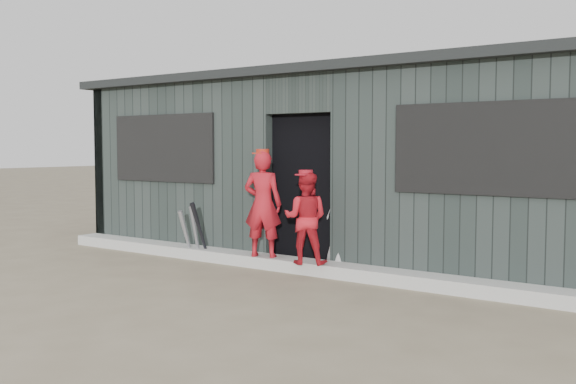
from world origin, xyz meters
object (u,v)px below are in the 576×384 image
Objects in this scene: player_red_left at (263,204)px; player_red_right at (306,218)px; player_grey_back at (345,221)px; dugout at (354,166)px; bat_left at (186,234)px; bat_mid at (195,233)px; bat_right at (200,231)px.

player_red_right is (0.73, -0.11, -0.12)m from player_red_left.
dugout is at bearing -65.62° from player_grey_back.
player_red_right is at bearing -1.68° from bat_left.
bat_mid is 0.11m from bat_right.
player_red_right is at bearing 152.85° from player_red_left.
bat_left is at bearing 11.43° from player_grey_back.
player_grey_back is at bearing -134.72° from player_red_right.
player_red_left is 0.75m from player_red_right.
bat_right is at bearing 12.68° from player_grey_back.
bat_left is 0.27m from bat_right.
bat_right is 1.81m from player_red_right.
dugout is (1.51, 1.79, 0.91)m from bat_mid.
player_red_right is 0.13× the size of dugout.
player_red_left is at bearing -101.22° from dugout.
player_red_left reaches higher than bat_right.
bat_right is 1.14m from player_red_left.
player_red_right reaches higher than bat_right.
bat_left is at bearing -22.75° from player_red_right.
bat_left is 0.16m from bat_mid.
bat_left is 0.63× the size of player_red_right.
player_red_right is (1.89, -0.09, 0.33)m from bat_mid.
bat_left is at bearing -170.86° from bat_mid.
dugout is at bearing 52.07° from bat_right.
player_red_right is 0.88× the size of player_grey_back.
player_grey_back is at bearing -174.31° from player_red_left.
player_red_right is at bearing -2.23° from bat_right.
bat_right is at bearing -23.31° from player_red_right.
bat_mid is 1.25m from player_red_left.
bat_right reaches higher than bat_mid.
bat_right is at bearing -8.49° from bat_mid.
bat_mid is 0.09× the size of dugout.
bat_right is at bearing -16.96° from player_red_left.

